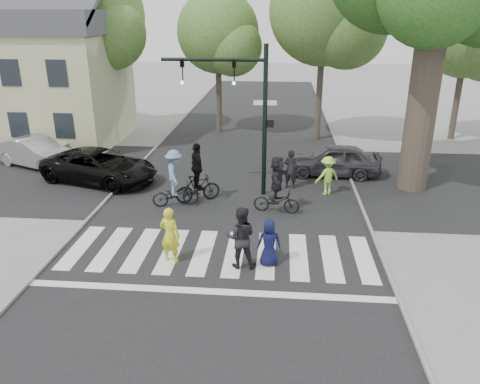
% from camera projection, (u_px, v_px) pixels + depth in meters
% --- Properties ---
extents(ground, '(120.00, 120.00, 0.00)m').
position_uv_depth(ground, '(214.00, 269.00, 13.79)').
color(ground, gray).
rests_on(ground, ground).
extents(road_stem, '(10.00, 70.00, 0.01)m').
position_uv_depth(road_stem, '(232.00, 204.00, 18.44)').
color(road_stem, black).
rests_on(road_stem, ground).
extents(road_cross, '(70.00, 10.00, 0.01)m').
position_uv_depth(road_cross, '(239.00, 179.00, 21.23)').
color(road_cross, black).
rests_on(road_cross, ground).
extents(curb_left, '(0.10, 70.00, 0.10)m').
position_uv_depth(curb_left, '(107.00, 199.00, 18.83)').
color(curb_left, gray).
rests_on(curb_left, ground).
extents(curb_right, '(0.10, 70.00, 0.10)m').
position_uv_depth(curb_right, '(362.00, 207.00, 18.01)').
color(curb_right, gray).
rests_on(curb_right, ground).
extents(crosswalk, '(10.00, 3.85, 0.01)m').
position_uv_depth(crosswalk, '(217.00, 258.00, 14.41)').
color(crosswalk, silver).
rests_on(crosswalk, ground).
extents(traffic_signal, '(4.45, 0.29, 6.00)m').
position_uv_depth(traffic_signal, '(243.00, 100.00, 18.12)').
color(traffic_signal, black).
rests_on(traffic_signal, ground).
extents(bg_tree_0, '(5.46, 5.20, 8.97)m').
position_uv_depth(bg_tree_0, '(19.00, 29.00, 27.56)').
color(bg_tree_0, brown).
rests_on(bg_tree_0, ground).
extents(bg_tree_1, '(6.09, 5.80, 9.80)m').
position_uv_depth(bg_tree_1, '(97.00, 20.00, 26.49)').
color(bg_tree_1, brown).
rests_on(bg_tree_1, ground).
extents(bg_tree_2, '(5.04, 4.80, 8.40)m').
position_uv_depth(bg_tree_2, '(222.00, 36.00, 27.30)').
color(bg_tree_2, brown).
rests_on(bg_tree_2, ground).
extents(bg_tree_3, '(6.30, 6.00, 10.20)m').
position_uv_depth(bg_tree_3, '(330.00, 15.00, 25.14)').
color(bg_tree_3, brown).
rests_on(bg_tree_3, ground).
extents(bg_tree_4, '(4.83, 4.60, 8.15)m').
position_uv_depth(bg_tree_4, '(472.00, 40.00, 25.76)').
color(bg_tree_4, brown).
rests_on(bg_tree_4, ground).
extents(house, '(8.40, 8.10, 8.82)m').
position_uv_depth(house, '(45.00, 74.00, 26.35)').
color(house, '#B2B285').
rests_on(house, ground).
extents(pedestrian_woman, '(0.73, 0.58, 1.76)m').
position_uv_depth(pedestrian_woman, '(170.00, 235.00, 13.91)').
color(pedestrian_woman, yellow).
rests_on(pedestrian_woman, ground).
extents(pedestrian_child, '(0.74, 0.51, 1.45)m').
position_uv_depth(pedestrian_child, '(269.00, 243.00, 13.77)').
color(pedestrian_child, '#0F1138').
rests_on(pedestrian_child, ground).
extents(pedestrian_adult, '(0.95, 0.75, 1.90)m').
position_uv_depth(pedestrian_adult, '(241.00, 237.00, 13.62)').
color(pedestrian_adult, black).
rests_on(pedestrian_adult, ground).
extents(cyclist_left, '(1.87, 1.28, 2.25)m').
position_uv_depth(cyclist_left, '(175.00, 182.00, 17.95)').
color(cyclist_left, black).
rests_on(cyclist_left, ground).
extents(cyclist_mid, '(1.86, 1.30, 2.39)m').
position_uv_depth(cyclist_mid, '(198.00, 178.00, 18.39)').
color(cyclist_mid, black).
rests_on(cyclist_mid, ground).
extents(cyclist_right, '(1.80, 1.67, 2.20)m').
position_uv_depth(cyclist_right, '(277.00, 188.00, 17.36)').
color(cyclist_right, black).
rests_on(cyclist_right, ground).
extents(car_suv, '(5.68, 3.85, 1.45)m').
position_uv_depth(car_suv, '(100.00, 166.00, 20.65)').
color(car_suv, black).
rests_on(car_suv, ground).
extents(car_silver, '(4.57, 3.07, 1.42)m').
position_uv_depth(car_silver, '(36.00, 152.00, 22.71)').
color(car_silver, '#ACAAB0').
rests_on(car_silver, ground).
extents(car_grey, '(4.33, 1.86, 1.46)m').
position_uv_depth(car_grey, '(333.00, 160.00, 21.48)').
color(car_grey, '#36353A').
rests_on(car_grey, ground).
extents(bystander_hivis, '(1.21, 1.02, 1.63)m').
position_uv_depth(bystander_hivis, '(327.00, 176.00, 19.17)').
color(bystander_hivis, '#9CDF3D').
rests_on(bystander_hivis, ground).
extents(bystander_dark, '(0.70, 0.56, 1.70)m').
position_uv_depth(bystander_dark, '(291.00, 169.00, 19.89)').
color(bystander_dark, black).
rests_on(bystander_dark, ground).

